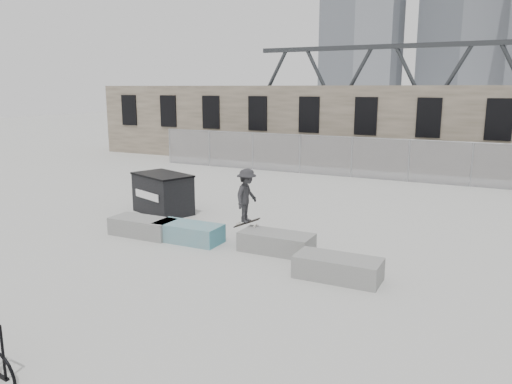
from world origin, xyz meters
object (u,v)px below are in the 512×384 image
Objects in this scene: planter_far_left at (143,226)px; skateboarder at (247,196)px; planter_center_left at (188,232)px; dumpster at (163,193)px; planter_offset at (338,267)px; planter_center_right at (276,242)px.

planter_far_left is 3.45m from skateboarder.
dumpster is at bearing 137.98° from planter_center_left.
dumpster is 4.71m from skateboarder.
skateboarder reaches higher than planter_offset.
dumpster is at bearing 158.21° from planter_center_right.
planter_center_right is 0.81× the size of dumpster.
planter_center_right is at bearing 151.01° from planter_offset.
skateboarder reaches higher than planter_far_left.
skateboarder reaches higher than planter_center_left.
skateboarder is at bearing 154.84° from planter_offset.
planter_far_left is at bearing -176.47° from planter_center_left.
skateboarder is (1.61, 0.60, 1.11)m from planter_center_left.
planter_far_left is at bearing 172.91° from planter_offset.
planter_center_left is 0.81× the size of dumpster.
planter_center_left is at bearing 3.53° from planter_far_left.
skateboarder reaches higher than dumpster.
dumpster is 1.44× the size of skateboarder.
planter_offset is 3.67m from skateboarder.
planter_offset is 1.16× the size of skateboarder.
planter_center_left is (1.58, 0.10, 0.00)m from planter_far_left.
planter_far_left is 1.16× the size of skateboarder.
planter_center_left is at bearing -174.27° from planter_center_right.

